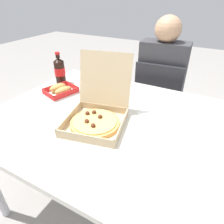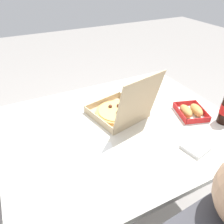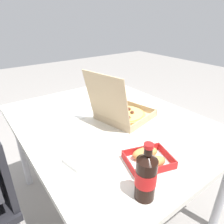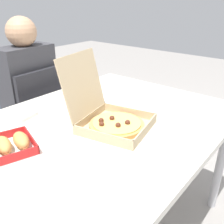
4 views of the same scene
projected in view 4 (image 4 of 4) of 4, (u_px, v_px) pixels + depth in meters
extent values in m
cube|color=silver|center=(104.00, 122.00, 1.22)|extent=(1.28, 1.01, 0.03)
cylinder|color=#B7B7BC|center=(220.00, 163.00, 1.51)|extent=(0.05, 0.05, 0.68)
cylinder|color=#B7B7BC|center=(111.00, 121.00, 2.01)|extent=(0.05, 0.05, 0.68)
cube|color=#232328|center=(29.00, 119.00, 1.84)|extent=(0.42, 0.42, 0.04)
cube|color=#232328|center=(42.00, 98.00, 1.66)|extent=(0.36, 0.05, 0.38)
cylinder|color=#B2B2B7|center=(37.00, 129.00, 2.15)|extent=(0.03, 0.03, 0.43)
cylinder|color=#B2B2B7|center=(0.00, 147.00, 1.90)|extent=(0.03, 0.03, 0.43)
cylinder|color=#B2B2B7|center=(64.00, 142.00, 1.97)|extent=(0.03, 0.03, 0.43)
cylinder|color=#B2B2B7|center=(28.00, 163.00, 1.72)|extent=(0.03, 0.03, 0.43)
cylinder|color=#333847|center=(30.00, 133.00, 2.07)|extent=(0.09, 0.09, 0.45)
cylinder|color=#333847|center=(11.00, 142.00, 1.94)|extent=(0.09, 0.09, 0.45)
cube|color=#333847|center=(29.00, 104.00, 1.93)|extent=(0.13, 0.31, 0.10)
cube|color=#333847|center=(9.00, 112.00, 1.80)|extent=(0.13, 0.31, 0.10)
cube|color=#38383D|center=(28.00, 78.00, 1.67)|extent=(0.37, 0.20, 0.42)
sphere|color=tan|center=(21.00, 32.00, 1.55)|extent=(0.19, 0.19, 0.19)
cube|color=tan|center=(117.00, 127.00, 1.13)|extent=(0.34, 0.34, 0.01)
cube|color=tan|center=(146.00, 130.00, 1.06)|extent=(0.28, 0.07, 0.04)
cube|color=tan|center=(102.00, 137.00, 1.01)|extent=(0.07, 0.28, 0.04)
cube|color=tan|center=(129.00, 112.00, 1.23)|extent=(0.07, 0.28, 0.04)
cube|color=tan|center=(91.00, 117.00, 1.18)|extent=(0.28, 0.07, 0.04)
cube|color=tan|center=(83.00, 84.00, 1.13)|extent=(0.29, 0.13, 0.28)
cylinder|color=tan|center=(117.00, 125.00, 1.13)|extent=(0.25, 0.25, 0.02)
cylinder|color=#EAC666|center=(117.00, 123.00, 1.12)|extent=(0.22, 0.22, 0.01)
sphere|color=#562819|center=(118.00, 125.00, 1.08)|extent=(0.02, 0.02, 0.02)
sphere|color=#562819|center=(101.00, 120.00, 1.12)|extent=(0.02, 0.02, 0.02)
sphere|color=#562819|center=(102.00, 124.00, 1.09)|extent=(0.02, 0.02, 0.02)
sphere|color=#562819|center=(128.00, 122.00, 1.11)|extent=(0.02, 0.02, 0.02)
sphere|color=#562819|center=(112.00, 118.00, 1.14)|extent=(0.02, 0.02, 0.02)
cube|color=white|center=(14.00, 149.00, 0.97)|extent=(0.20, 0.23, 0.00)
cube|color=red|center=(19.00, 156.00, 0.89)|extent=(0.14, 0.05, 0.03)
cube|color=red|center=(7.00, 134.00, 1.04)|extent=(0.14, 0.05, 0.03)
cube|color=red|center=(31.00, 139.00, 1.00)|extent=(0.06, 0.18, 0.03)
ellipsoid|color=tan|center=(3.00, 145.00, 0.95)|extent=(0.09, 0.13, 0.05)
ellipsoid|color=tan|center=(21.00, 140.00, 0.98)|extent=(0.09, 0.13, 0.05)
cube|color=white|center=(111.00, 98.00, 1.46)|extent=(0.24, 0.20, 0.00)
cube|color=white|center=(22.00, 115.00, 1.24)|extent=(0.13, 0.13, 0.02)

